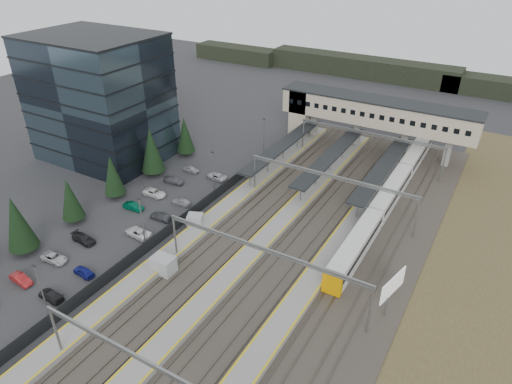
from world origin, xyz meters
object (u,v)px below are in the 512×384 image
Objects in this scene: office_building at (100,98)px; train at (391,193)px; relay_cabin_far at (195,221)px; billboard at (393,286)px; relay_cabin_near at (163,265)px; footbridge at (363,112)px.

office_building is 57.87m from train.
billboard is (31.48, -1.86, 2.00)m from relay_cabin_far.
billboard is at bearing -3.38° from relay_cabin_far.
relay_cabin_near is (34.56, -23.49, -10.90)m from office_building.
relay_cabin_near is 0.58× the size of billboard.
office_building is at bearing -169.57° from train.
billboard reaches higher than relay_cabin_near.
relay_cabin_far is 31.60m from billboard.
relay_cabin_near is at bearing -74.91° from relay_cabin_far.
office_building is at bearing 158.66° from relay_cabin_far.
train is (12.30, -19.69, -6.09)m from footbridge.
relay_cabin_near is 40.03m from train.
train is at bearing -58.01° from footbridge.
relay_cabin_far is 0.07× the size of footbridge.
relay_cabin_near is 0.06× the size of train.
office_building reaches higher than relay_cabin_near.
train is 25.51m from billboard.
relay_cabin_near is 1.06× the size of relay_cabin_far.
footbridge reaches higher than billboard.
office_building is 0.45× the size of train.
footbridge is 48.47m from billboard.
relay_cabin_near is at bearing -161.89° from billboard.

